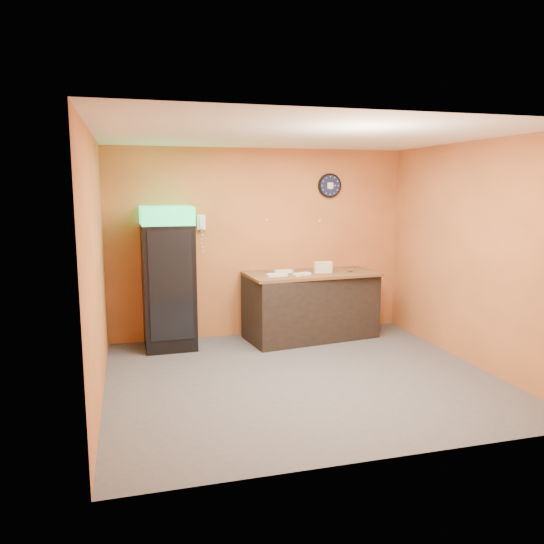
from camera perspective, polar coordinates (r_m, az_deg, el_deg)
name	(u,v)px	position (r m, az deg, el deg)	size (l,w,h in m)	color
floor	(301,377)	(6.42, 3.15, -11.24)	(4.50, 4.50, 0.00)	#47474C
back_wall	(260,243)	(7.99, -1.30, 3.13)	(4.50, 0.02, 2.80)	orange
left_wall	(96,268)	(5.78, -18.40, 0.36)	(0.02, 4.00, 2.80)	orange
right_wall	(472,254)	(7.12, 20.72, 1.81)	(0.02, 4.00, 2.80)	orange
ceiling	(303,135)	(6.05, 3.39, 14.48)	(4.50, 4.00, 0.02)	white
beverage_cooler	(169,280)	(7.44, -11.06, -0.86)	(0.71, 0.72, 1.98)	black
prep_counter	(311,306)	(7.93, 4.19, -3.72)	(1.90, 0.84, 0.95)	black
wall_clock	(330,186)	(8.25, 6.22, 9.23)	(0.37, 0.06, 0.37)	black
wall_phone	(201,222)	(7.74, -7.63, 5.33)	(0.12, 0.10, 0.21)	white
butcher_paper	(311,274)	(7.83, 4.23, -0.19)	(1.91, 0.92, 0.04)	brown
sub_roll_stack	(323,267)	(7.79, 5.51, 0.51)	(0.26, 0.10, 0.17)	beige
wrapped_sandwich_left	(277,275)	(7.46, 0.51, -0.31)	(0.29, 0.11, 0.04)	silver
wrapped_sandwich_mid	(302,274)	(7.55, 3.22, -0.23)	(0.25, 0.10, 0.04)	silver
wrapped_sandwich_right	(284,271)	(7.78, 1.30, 0.07)	(0.28, 0.11, 0.04)	silver
kitchen_tool	(293,270)	(7.80, 2.24, 0.18)	(0.07, 0.07, 0.07)	silver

